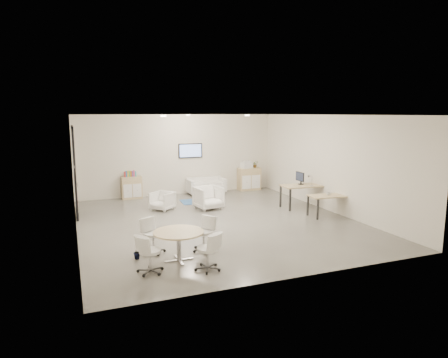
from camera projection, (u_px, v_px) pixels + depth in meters
room_shell at (217, 169)px, 11.85m from camera, size 9.60×10.60×4.80m
glass_door at (74, 168)px, 12.76m from camera, size 0.09×1.90×2.85m
artwork at (76, 190)px, 8.97m from camera, size 0.05×0.54×1.04m
wall_tv at (190, 151)px, 16.11m from camera, size 0.98×0.06×0.58m
ceiling_spots at (201, 115)px, 12.29m from camera, size 3.14×4.14×0.03m
sideboard_left at (132, 188)px, 15.29m from camera, size 0.76×0.40×0.85m
sideboard_right at (249, 179)px, 17.02m from camera, size 0.95×0.46×0.95m
books at (130, 174)px, 15.19m from camera, size 0.44×0.14×0.22m
printer at (247, 165)px, 16.88m from camera, size 0.49×0.43×0.31m
loveseat at (206, 186)px, 16.22m from camera, size 1.54×0.82×0.56m
blue_rug at (200, 201)px, 14.87m from camera, size 1.43×1.00×0.01m
armchair_left at (162, 200)px, 13.52m from camera, size 0.91×0.91×0.68m
armchair_right at (208, 197)px, 13.64m from camera, size 0.95×0.90×0.85m
desk_rear at (303, 187)px, 13.83m from camera, size 1.57×0.88×0.79m
desk_front at (329, 197)px, 12.68m from camera, size 1.35×0.77×0.67m
monitor at (300, 178)px, 13.91m from camera, size 0.20×0.50×0.44m
round_table at (179, 235)px, 8.79m from camera, size 1.12×1.12×0.68m
meeting_chairs at (179, 243)px, 8.83m from camera, size 2.24×2.24×0.82m
plant_cabinet at (255, 165)px, 17.05m from camera, size 0.27×0.29×0.22m
plant_floor at (138, 256)px, 9.00m from camera, size 0.21×0.35×0.15m
cup at (328, 193)px, 12.66m from camera, size 0.15×0.13×0.12m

